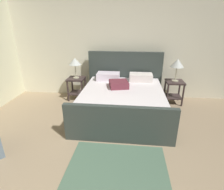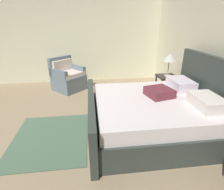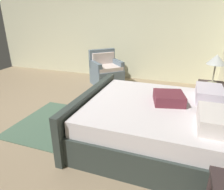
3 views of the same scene
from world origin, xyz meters
The scene contains 7 objects.
ground_plane centered at (0.00, 0.00, -0.01)m, with size 5.93×6.76×0.02m, color #998365.
wall_side_left centered at (-3.03, 0.00, 1.43)m, with size 0.12×6.88×2.86m, color beige.
bed centered at (0.10, 2.23, 0.35)m, with size 1.96×2.15×1.28m.
nightstand_left centered at (-1.19, 3.00, 0.40)m, with size 0.44×0.44×0.60m.
table_lamp_left centered at (-1.19, 3.00, 1.03)m, with size 0.32×0.32×0.53m.
armchair centered at (-2.21, 0.54, 0.35)m, with size 1.03×1.03×0.90m.
area_rug centered at (0.10, 0.44, 0.01)m, with size 1.44×1.21×0.01m, color #4D6A54.
Camera 3 is at (2.72, 2.41, 1.78)m, focal length 32.44 mm.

